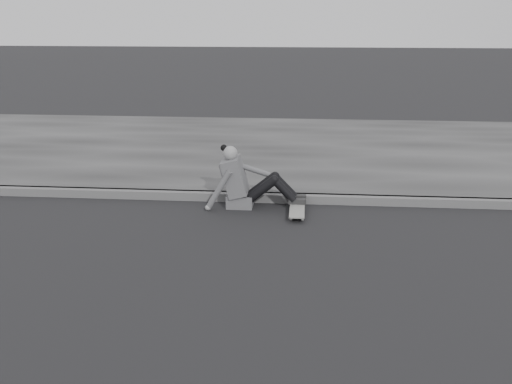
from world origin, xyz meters
TOP-DOWN VIEW (x-y plane):
  - ground at (0.00, 0.00)m, footprint 80.00×80.00m
  - curb at (0.00, 2.58)m, footprint 24.00×0.16m
  - sidewalk at (0.00, 5.60)m, footprint 24.00×6.00m
  - skateboard at (-1.64, 2.09)m, footprint 0.20×0.78m
  - seated_woman at (-2.38, 2.34)m, footprint 1.38×0.46m

SIDE VIEW (x-z plane):
  - ground at x=0.00m, z-range 0.00..0.00m
  - curb at x=0.00m, z-range 0.00..0.12m
  - sidewalk at x=0.00m, z-range 0.00..0.12m
  - skateboard at x=-1.64m, z-range 0.03..0.12m
  - seated_woman at x=-2.38m, z-range -0.08..0.80m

